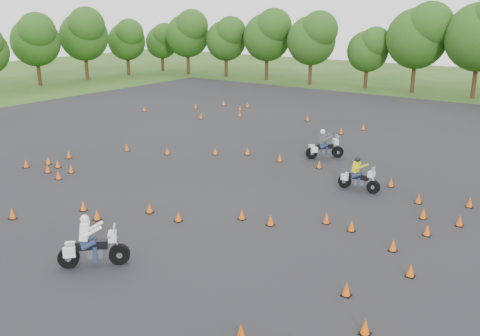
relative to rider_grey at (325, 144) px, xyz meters
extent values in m
plane|color=#2D5119|center=(-0.68, -11.86, -0.91)|extent=(140.00, 140.00, 0.00)
plane|color=black|center=(-0.68, -5.86, -0.90)|extent=(62.00, 62.00, 0.00)
cone|color=#F0590A|center=(5.88, -9.29, -0.68)|extent=(0.26, 0.26, 0.45)
cone|color=#F0590A|center=(-11.09, -11.49, -0.68)|extent=(0.26, 0.26, 0.45)
cone|color=#F0590A|center=(-10.01, -10.77, -0.68)|extent=(0.26, 0.26, 0.45)
cone|color=#F0590A|center=(7.92, -10.11, -0.68)|extent=(0.26, 0.26, 0.45)
cone|color=#F0590A|center=(7.09, -4.49, -0.68)|extent=(0.26, 0.26, 0.45)
cone|color=#F0590A|center=(-19.67, 4.51, -0.68)|extent=(0.26, 0.26, 0.45)
cone|color=#F0590A|center=(-6.60, -16.48, -0.68)|extent=(0.26, 0.26, 0.45)
cone|color=#F0590A|center=(-13.12, 9.71, -0.68)|extent=(0.26, 0.26, 0.45)
cone|color=#F0590A|center=(-6.13, 9.20, -0.68)|extent=(0.26, 0.26, 0.45)
cone|color=#F0590A|center=(-10.99, -5.73, -0.68)|extent=(0.26, 0.26, 0.45)
cone|color=#F0590A|center=(-13.40, 11.29, -0.68)|extent=(0.26, 0.26, 0.45)
cone|color=#F0590A|center=(4.68, -9.13, -0.68)|extent=(0.26, 0.26, 0.45)
cone|color=#F0590A|center=(-5.86, -3.20, -0.68)|extent=(0.26, 0.26, 0.45)
cone|color=#F0590A|center=(-4.23, -2.05, -0.68)|extent=(0.26, 0.26, 0.45)
cone|color=#F0590A|center=(1.52, -10.83, -0.68)|extent=(0.26, 0.26, 0.45)
cone|color=#F0590A|center=(2.93, -2.44, -0.68)|extent=(0.26, 0.26, 0.45)
cone|color=#F0590A|center=(-12.95, -11.58, -0.68)|extent=(0.26, 0.26, 0.45)
cone|color=#F0590A|center=(-13.61, 4.89, -0.68)|extent=(0.26, 0.26, 0.45)
cone|color=#F0590A|center=(-12.59, -8.93, -0.68)|extent=(0.26, 0.26, 0.45)
cone|color=#F0590A|center=(2.87, -10.68, -0.68)|extent=(0.26, 0.26, 0.45)
cone|color=#F0590A|center=(-9.62, -11.88, -0.68)|extent=(0.26, 0.26, 0.45)
cone|color=#F0590A|center=(-15.85, 10.94, -0.68)|extent=(0.26, 0.26, 0.45)
cone|color=#F0590A|center=(-1.81, -2.21, -0.68)|extent=(0.26, 0.26, 0.45)
cone|color=#F0590A|center=(-1.90, 6.43, -0.68)|extent=(0.26, 0.26, 0.45)
cone|color=#F0590A|center=(-1.13, 8.63, -0.68)|extent=(0.26, 0.26, 0.45)
cone|color=#F0590A|center=(-11.59, 7.51, -0.68)|extent=(0.26, 0.26, 0.45)
cone|color=#F0590A|center=(-0.56, -12.58, -0.68)|extent=(0.26, 0.26, 0.45)
cone|color=#F0590A|center=(-4.87, -14.09, -0.68)|extent=(0.26, 0.26, 0.45)
cone|color=#F0590A|center=(6.48, -17.94, -0.68)|extent=(0.26, 0.26, 0.45)
cone|color=#F0590A|center=(9.15, -15.72, -0.68)|extent=(0.26, 0.26, 0.45)
cone|color=#F0590A|center=(9.16, -3.65, -0.68)|extent=(0.26, 0.26, 0.45)
cone|color=#F0590A|center=(-8.31, -4.88, -0.68)|extent=(0.26, 0.26, 0.45)
cone|color=#F0590A|center=(9.09, -11.70, -0.68)|extent=(0.26, 0.26, 0.45)
cone|color=#F0590A|center=(8.53, -7.95, -0.68)|extent=(0.26, 0.26, 0.45)
cone|color=#F0590A|center=(-16.91, 8.20, -0.68)|extent=(0.26, 0.26, 0.45)
cone|color=#F0590A|center=(-3.52, -14.46, -0.68)|extent=(0.26, 0.26, 0.45)
cone|color=#F0590A|center=(7.85, -14.11, -0.68)|extent=(0.26, 0.26, 0.45)
cone|color=#F0590A|center=(6.61, -18.07, -0.68)|extent=(0.26, 0.26, 0.45)
cone|color=#F0590A|center=(9.34, -6.18, -0.68)|extent=(0.26, 0.26, 0.45)
cone|color=#F0590A|center=(-2.26, -12.58, -0.68)|extent=(0.26, 0.26, 0.45)
cone|color=#F0590A|center=(7.86, -6.24, -0.68)|extent=(0.26, 0.26, 0.45)
cone|color=#F0590A|center=(-11.46, -10.55, -0.68)|extent=(0.26, 0.26, 0.45)
cone|color=#F0590A|center=(0.73, -2.10, -0.68)|extent=(0.26, 0.26, 0.45)
cone|color=#F0590A|center=(5.20, -2.90, -0.68)|extent=(0.26, 0.26, 0.45)
cone|color=#F0590A|center=(-12.43, -10.49, -0.68)|extent=(0.26, 0.26, 0.45)
camera|label=1|loc=(13.78, -28.30, 7.85)|focal=40.00mm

